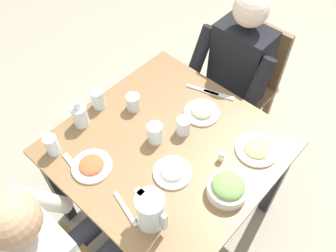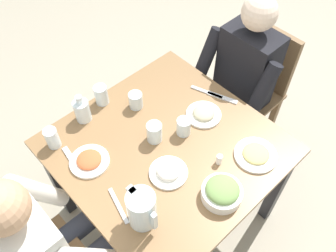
% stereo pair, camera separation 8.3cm
% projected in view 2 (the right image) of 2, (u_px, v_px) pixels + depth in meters
% --- Properties ---
extents(ground_plane, '(8.00, 8.00, 0.00)m').
position_uv_depth(ground_plane, '(167.00, 210.00, 2.33)').
color(ground_plane, '#9E937F').
extents(dining_table, '(0.99, 0.99, 0.73)m').
position_uv_depth(dining_table, '(167.00, 157.00, 1.84)').
color(dining_table, olive).
rests_on(dining_table, ground_plane).
extents(chair_far, '(0.40, 0.40, 0.89)m').
position_uv_depth(chair_far, '(252.00, 84.00, 2.33)').
color(chair_far, brown).
rests_on(chair_far, ground_plane).
extents(diner_near, '(0.48, 0.53, 1.19)m').
position_uv_depth(diner_near, '(59.00, 239.00, 1.54)').
color(diner_near, silver).
rests_on(diner_near, ground_plane).
extents(diner_far, '(0.48, 0.53, 1.19)m').
position_uv_depth(diner_far, '(235.00, 83.00, 2.12)').
color(diner_far, black).
rests_on(diner_far, ground_plane).
extents(water_pitcher, '(0.16, 0.12, 0.19)m').
position_uv_depth(water_pitcher, '(142.00, 209.00, 1.44)').
color(water_pitcher, silver).
rests_on(water_pitcher, dining_table).
extents(salad_bowl, '(0.18, 0.18, 0.09)m').
position_uv_depth(salad_bowl, '(222.00, 192.00, 1.55)').
color(salad_bowl, white).
rests_on(salad_bowl, dining_table).
extents(plate_yoghurt, '(0.18, 0.18, 0.06)m').
position_uv_depth(plate_yoghurt, '(168.00, 171.00, 1.64)').
color(plate_yoghurt, white).
rests_on(plate_yoghurt, dining_table).
extents(plate_beans, '(0.18, 0.18, 0.04)m').
position_uv_depth(plate_beans, '(204.00, 114.00, 1.86)').
color(plate_beans, white).
rests_on(plate_beans, dining_table).
extents(plate_rice_curry, '(0.19, 0.19, 0.04)m').
position_uv_depth(plate_rice_curry, '(89.00, 160.00, 1.68)').
color(plate_rice_curry, white).
rests_on(plate_rice_curry, dining_table).
extents(plate_fries, '(0.21, 0.21, 0.04)m').
position_uv_depth(plate_fries, '(256.00, 154.00, 1.70)').
color(plate_fries, white).
rests_on(plate_fries, dining_table).
extents(water_glass_by_pitcher, '(0.07, 0.07, 0.09)m').
position_uv_depth(water_glass_by_pitcher, '(183.00, 126.00, 1.76)').
color(water_glass_by_pitcher, silver).
rests_on(water_glass_by_pitcher, dining_table).
extents(water_glass_near_left, '(0.07, 0.07, 0.11)m').
position_uv_depth(water_glass_near_left, '(101.00, 95.00, 1.88)').
color(water_glass_near_left, silver).
rests_on(water_glass_near_left, dining_table).
extents(water_glass_far_right, '(0.07, 0.07, 0.11)m').
position_uv_depth(water_glass_far_right, '(52.00, 138.00, 1.71)').
color(water_glass_far_right, silver).
rests_on(water_glass_far_right, dining_table).
extents(water_glass_center, '(0.07, 0.07, 0.09)m').
position_uv_depth(water_glass_center, '(136.00, 100.00, 1.87)').
color(water_glass_center, silver).
rests_on(water_glass_center, dining_table).
extents(water_glass_near_right, '(0.08, 0.08, 0.11)m').
position_uv_depth(water_glass_near_right, '(154.00, 132.00, 1.73)').
color(water_glass_near_right, silver).
rests_on(water_glass_near_right, dining_table).
extents(oil_carafe, '(0.08, 0.08, 0.16)m').
position_uv_depth(oil_carafe, '(82.00, 111.00, 1.81)').
color(oil_carafe, silver).
rests_on(oil_carafe, dining_table).
extents(salt_shaker, '(0.03, 0.03, 0.05)m').
position_uv_depth(salt_shaker, '(219.00, 159.00, 1.67)').
color(salt_shaker, white).
rests_on(salt_shaker, dining_table).
extents(fork_near, '(0.17, 0.08, 0.01)m').
position_uv_depth(fork_near, '(222.00, 98.00, 1.94)').
color(fork_near, silver).
rests_on(fork_near, dining_table).
extents(knife_near, '(0.18, 0.08, 0.01)m').
position_uv_depth(knife_near, '(207.00, 92.00, 1.97)').
color(knife_near, silver).
rests_on(knife_near, dining_table).
extents(fork_far, '(0.17, 0.05, 0.01)m').
position_uv_depth(fork_far, '(72.00, 160.00, 1.69)').
color(fork_far, silver).
rests_on(fork_far, dining_table).
extents(knife_far, '(0.18, 0.06, 0.01)m').
position_uv_depth(knife_far, '(118.00, 206.00, 1.55)').
color(knife_far, silver).
rests_on(knife_far, dining_table).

